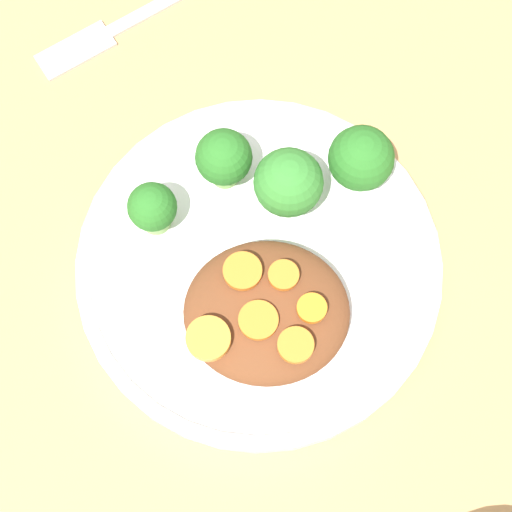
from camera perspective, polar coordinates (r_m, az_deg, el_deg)
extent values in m
plane|color=tan|center=(0.58, 0.00, -1.04)|extent=(4.00, 4.00, 0.00)
cylinder|color=white|center=(0.57, 0.00, -0.76)|extent=(0.24, 0.24, 0.02)
torus|color=white|center=(0.56, 0.00, -0.48)|extent=(0.24, 0.24, 0.01)
ellipsoid|color=brown|center=(0.54, 0.51, -3.75)|extent=(0.09, 0.11, 0.03)
cylinder|color=#7FA85B|center=(0.57, 1.89, 3.95)|extent=(0.01, 0.01, 0.02)
sphere|color=#337A2D|center=(0.55, 1.97, 4.92)|extent=(0.05, 0.05, 0.05)
cylinder|color=#759E51|center=(0.58, -2.29, 5.76)|extent=(0.02, 0.02, 0.02)
sphere|color=#286B23|center=(0.56, -2.37, 6.61)|extent=(0.04, 0.04, 0.04)
cylinder|color=#7FA85B|center=(0.57, -6.93, 2.61)|extent=(0.02, 0.02, 0.02)
sphere|color=#286B23|center=(0.55, -7.14, 3.28)|extent=(0.03, 0.03, 0.03)
cylinder|color=#759E51|center=(0.58, 6.56, 5.52)|extent=(0.01, 0.01, 0.02)
sphere|color=#286B23|center=(0.56, 6.82, 6.49)|extent=(0.04, 0.04, 0.04)
cylinder|color=orange|center=(0.52, 0.07, -4.30)|extent=(0.02, 0.02, 0.00)
cylinder|color=orange|center=(0.53, 1.64, -1.28)|extent=(0.02, 0.02, 0.00)
cylinder|color=orange|center=(0.52, 2.44, -5.95)|extent=(0.02, 0.02, 0.01)
cylinder|color=orange|center=(0.52, -3.42, -5.51)|extent=(0.03, 0.03, 0.01)
cylinder|color=orange|center=(0.53, -1.12, -1.01)|extent=(0.02, 0.02, 0.00)
cylinder|color=orange|center=(0.52, 3.53, -3.49)|extent=(0.02, 0.02, 0.00)
cube|color=silver|center=(0.66, -12.13, 13.30)|extent=(0.05, 0.06, 0.01)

